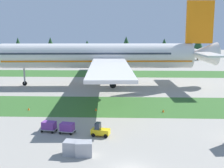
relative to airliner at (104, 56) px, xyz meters
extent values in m
cube|color=#336028|center=(6.05, -22.37, -8.10)|extent=(320.00, 16.27, 0.01)
cube|color=#336028|center=(6.05, 22.18, -8.10)|extent=(320.00, 16.27, 0.01)
cylinder|color=silver|center=(-1.73, -0.10, -0.02)|extent=(51.08, 9.37, 6.60)
sphere|color=silver|center=(-27.09, -1.49, -0.02)|extent=(6.47, 6.47, 6.47)
cone|color=silver|center=(26.10, 1.43, 0.48)|extent=(9.00, 6.73, 6.27)
cube|color=orange|center=(-1.73, -0.10, -1.17)|extent=(49.85, 9.43, 0.36)
cube|color=#283342|center=(-4.82, -0.26, 0.81)|extent=(44.90, 9.10, 0.44)
cube|color=silver|center=(2.47, -20.23, -0.68)|extent=(9.91, 34.46, 0.59)
cylinder|color=#A3A3A8|center=(0.99, -15.19, -2.85)|extent=(5.15, 3.89, 3.63)
cube|color=silver|center=(0.25, 20.38, -0.68)|extent=(9.91, 34.46, 0.59)
cylinder|color=#A3A3A8|center=(-0.68, 15.21, -2.85)|extent=(5.15, 3.89, 3.63)
cube|color=silver|center=(25.93, -6.76, 0.97)|extent=(5.18, 12.62, 0.42)
cube|color=silver|center=(25.04, 9.56, 0.97)|extent=(5.18, 12.62, 0.42)
cube|color=orange|center=(25.48, 1.40, 8.89)|extent=(7.28, 1.11, 11.22)
cylinder|color=#A3A3A8|center=(-21.53, -1.18, -4.25)|extent=(0.44, 0.44, 6.49)
cylinder|color=black|center=(-21.53, -1.18, -7.50)|extent=(1.22, 0.49, 1.20)
cylinder|color=#A3A3A8|center=(2.58, -3.82, -4.13)|extent=(0.44, 0.44, 6.24)
cylinder|color=black|center=(2.58, -3.82, -7.25)|extent=(1.73, 0.69, 1.70)
cylinder|color=#A3A3A8|center=(2.14, 4.08, -4.13)|extent=(0.44, 0.44, 6.24)
cylinder|color=black|center=(2.14, 4.08, -7.25)|extent=(1.73, 0.69, 1.70)
cube|color=yellow|center=(2.03, -39.61, -7.42)|extent=(2.81, 1.81, 0.77)
cube|color=#283342|center=(1.65, -39.53, -6.58)|extent=(0.91, 1.21, 0.90)
cylinder|color=black|center=(3.03, -39.26, -7.80)|extent=(0.63, 0.32, 0.60)
cylinder|color=black|center=(2.80, -40.33, -7.80)|extent=(0.63, 0.32, 0.60)
cylinder|color=black|center=(1.25, -38.88, -7.80)|extent=(0.63, 0.32, 0.60)
cylinder|color=black|center=(1.02, -39.96, -7.80)|extent=(0.63, 0.32, 0.60)
cube|color=#A3A3A8|center=(-2.96, -38.55, -7.70)|extent=(2.46, 1.92, 0.10)
cube|color=#70388E|center=(-2.96, -38.55, -7.10)|extent=(2.17, 1.69, 1.10)
cylinder|color=black|center=(-2.00, -38.05, -7.90)|extent=(0.42, 0.20, 0.40)
cylinder|color=black|center=(-2.29, -39.40, -7.90)|extent=(0.42, 0.20, 0.40)
cylinder|color=black|center=(-3.64, -37.70, -7.90)|extent=(0.42, 0.20, 0.40)
cylinder|color=black|center=(-3.92, -39.05, -7.90)|extent=(0.42, 0.20, 0.40)
cube|color=#A3A3A8|center=(-5.80, -37.95, -7.70)|extent=(2.46, 1.92, 0.10)
cube|color=#70388E|center=(-5.80, -37.95, -7.10)|extent=(2.17, 1.69, 1.10)
cylinder|color=black|center=(-4.84, -37.45, -7.90)|extent=(0.42, 0.20, 0.40)
cylinder|color=black|center=(-5.12, -38.80, -7.90)|extent=(0.42, 0.20, 0.40)
cylinder|color=black|center=(-6.47, -37.10, -7.90)|extent=(0.42, 0.20, 0.40)
cylinder|color=black|center=(-6.76, -38.45, -7.90)|extent=(0.42, 0.20, 0.40)
cube|color=#A3A3A8|center=(0.50, -46.36, -7.22)|extent=(2.15, 1.79, 1.77)
cube|color=#A3A3A8|center=(-0.93, -46.08, -7.24)|extent=(2.18, 1.84, 1.72)
cone|color=orange|center=(12.65, -26.58, -7.81)|extent=(0.44, 0.44, 0.58)
cone|color=orange|center=(0.12, -25.95, -7.86)|extent=(0.44, 0.44, 0.49)
cone|color=orange|center=(-12.63, -26.12, -7.85)|extent=(0.44, 0.44, 0.51)
cylinder|color=#4C3823|center=(-48.93, 72.69, -6.10)|extent=(0.70, 0.70, 4.00)
cone|color=#1E4223|center=(-48.93, 72.69, -0.52)|extent=(4.67, 4.67, 7.16)
cylinder|color=#4C3823|center=(-32.22, 73.22, -6.27)|extent=(0.70, 0.70, 3.67)
cone|color=#1E4223|center=(-32.22, 73.22, -0.65)|extent=(5.53, 5.53, 7.56)
cylinder|color=#4C3823|center=(-12.60, 67.54, -6.73)|extent=(0.70, 0.70, 2.75)
cone|color=#1E4223|center=(-12.60, 67.54, -1.82)|extent=(6.25, 6.25, 7.06)
cylinder|color=#4C3823|center=(6.74, 72.01, -6.25)|extent=(0.70, 0.70, 3.70)
cone|color=#1E4223|center=(6.74, 72.01, -0.37)|extent=(5.99, 5.99, 8.06)
cylinder|color=#4C3823|center=(25.92, 72.32, -6.43)|extent=(0.70, 0.70, 3.34)
cone|color=#1E4223|center=(25.92, 72.32, -1.09)|extent=(6.03, 6.03, 7.35)
cylinder|color=#4C3823|center=(42.85, 71.98, -6.47)|extent=(0.70, 0.70, 3.26)
cone|color=#1E4223|center=(42.85, 71.98, -0.47)|extent=(6.37, 6.37, 8.74)
camera|label=1|loc=(5.16, -80.17, 6.91)|focal=47.89mm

